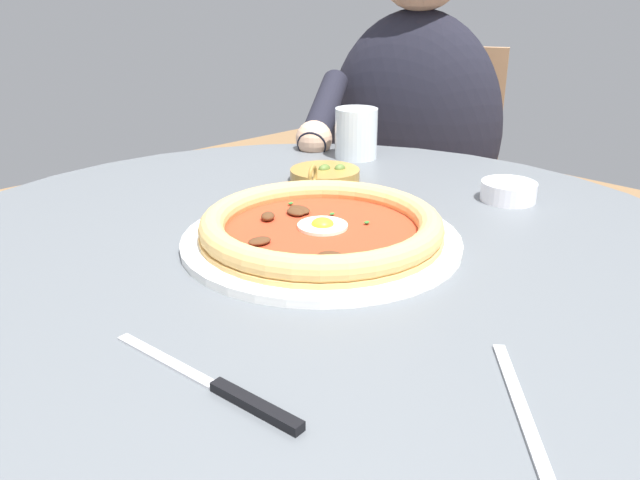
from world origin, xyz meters
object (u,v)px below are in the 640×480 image
at_px(dining_table, 310,330).
at_px(ramekin_capers, 509,190).
at_px(steak_knife, 228,392).
at_px(diner_person, 408,207).
at_px(fork_utensil, 521,408).
at_px(pizza_on_plate, 321,229).
at_px(water_glass, 356,136).
at_px(cafe_chair_diner, 418,189).
at_px(olive_pan, 325,175).

bearing_deg(dining_table, ramekin_capers, -15.28).
height_order(steak_knife, diner_person, diner_person).
distance_m(steak_knife, fork_utensil, 0.22).
relative_size(pizza_on_plate, steak_knife, 1.62).
relative_size(dining_table, steak_knife, 4.94).
distance_m(fork_utensil, diner_person, 1.07).
height_order(steak_knife, ramekin_capers, ramekin_capers).
height_order(water_glass, cafe_chair_diner, cafe_chair_diner).
height_order(pizza_on_plate, water_glass, water_glass).
bearing_deg(pizza_on_plate, ramekin_capers, -13.26).
distance_m(water_glass, cafe_chair_diner, 0.55).
relative_size(steak_knife, diner_person, 0.18).
relative_size(dining_table, pizza_on_plate, 3.05).
bearing_deg(pizza_on_plate, diner_person, 29.35).
xyz_separation_m(ramekin_capers, fork_utensil, (-0.43, -0.26, -0.01)).
bearing_deg(fork_utensil, olive_pan, 59.08).
distance_m(dining_table, cafe_chair_diner, 0.91).
height_order(dining_table, pizza_on_plate, pizza_on_plate).
bearing_deg(water_glass, dining_table, -145.40).
distance_m(dining_table, pizza_on_plate, 0.14).
bearing_deg(dining_table, cafe_chair_diner, 28.04).
relative_size(ramekin_capers, fork_utensil, 0.58).
relative_size(dining_table, water_glass, 11.56).
relative_size(pizza_on_plate, diner_person, 0.29).
bearing_deg(steak_knife, olive_pan, 37.65).
height_order(dining_table, ramekin_capers, ramekin_capers).
height_order(dining_table, fork_utensil, fork_utensil).
distance_m(dining_table, diner_person, 0.76).
bearing_deg(fork_utensil, dining_table, 71.89).
relative_size(steak_knife, fork_utensil, 1.54).
bearing_deg(water_glass, pizza_on_plate, -143.28).
distance_m(ramekin_capers, fork_utensil, 0.51).
bearing_deg(diner_person, steak_knife, -149.81).
relative_size(ramekin_capers, olive_pan, 0.62).
xyz_separation_m(pizza_on_plate, diner_person, (0.66, 0.37, -0.22)).
distance_m(water_glass, diner_person, 0.42).
xyz_separation_m(olive_pan, fork_utensil, (-0.31, -0.52, -0.01)).
xyz_separation_m(dining_table, cafe_chair_diner, (0.80, 0.43, -0.08)).
bearing_deg(olive_pan, water_glass, 24.24).
xyz_separation_m(water_glass, diner_person, (0.33, 0.12, -0.25)).
height_order(water_glass, olive_pan, water_glass).
xyz_separation_m(dining_table, pizza_on_plate, (0.01, -0.01, 0.14)).
xyz_separation_m(steak_knife, diner_person, (0.93, 0.54, -0.21)).
bearing_deg(dining_table, water_glass, 34.60).
bearing_deg(steak_knife, pizza_on_plate, 32.21).
height_order(pizza_on_plate, steak_knife, pizza_on_plate).
bearing_deg(fork_utensil, cafe_chair_diner, 40.35).
height_order(olive_pan, diner_person, diner_person).
distance_m(water_glass, fork_utensil, 0.74).
xyz_separation_m(olive_pan, cafe_chair_diner, (0.60, 0.25, -0.21)).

